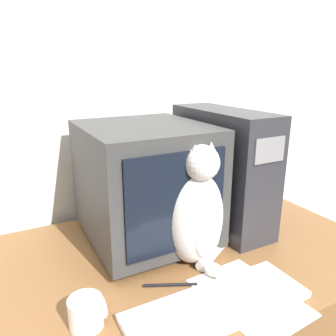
% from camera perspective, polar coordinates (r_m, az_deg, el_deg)
% --- Properties ---
extents(wall_back, '(7.00, 0.05, 2.50)m').
position_cam_1_polar(wall_back, '(1.40, -9.21, 12.22)').
color(wall_back, silver).
rests_on(wall_back, ground_plane).
extents(crt_monitor, '(0.40, 0.46, 0.42)m').
position_cam_1_polar(crt_monitor, '(1.14, -3.95, -2.53)').
color(crt_monitor, '#333333').
rests_on(crt_monitor, desk).
extents(computer_tower, '(0.17, 0.49, 0.45)m').
position_cam_1_polar(computer_tower, '(1.29, 9.27, 0.03)').
color(computer_tower, '#28282D').
rests_on(computer_tower, desk).
extents(keyboard, '(0.50, 0.17, 0.02)m').
position_cam_1_polar(keyboard, '(0.92, 8.71, -22.52)').
color(keyboard, silver).
rests_on(keyboard, desk).
extents(cat, '(0.30, 0.23, 0.39)m').
position_cam_1_polar(cat, '(1.02, 4.93, -8.03)').
color(cat, silver).
rests_on(cat, desk).
extents(book_stack, '(0.17, 0.18, 0.05)m').
position_cam_1_polar(book_stack, '(1.59, 13.07, -4.58)').
color(book_stack, '#28703D').
rests_on(book_stack, desk).
extents(pen, '(0.14, 0.07, 0.01)m').
position_cam_1_polar(pen, '(0.99, 0.43, -19.68)').
color(pen, black).
rests_on(pen, desk).
extents(paper_sheet, '(0.23, 0.31, 0.00)m').
position_cam_1_polar(paper_sheet, '(0.98, 13.88, -20.94)').
color(paper_sheet, white).
rests_on(paper_sheet, desk).
extents(mug, '(0.09, 0.08, 0.08)m').
position_cam_1_polar(mug, '(0.87, -13.95, -23.20)').
color(mug, white).
rests_on(mug, desk).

